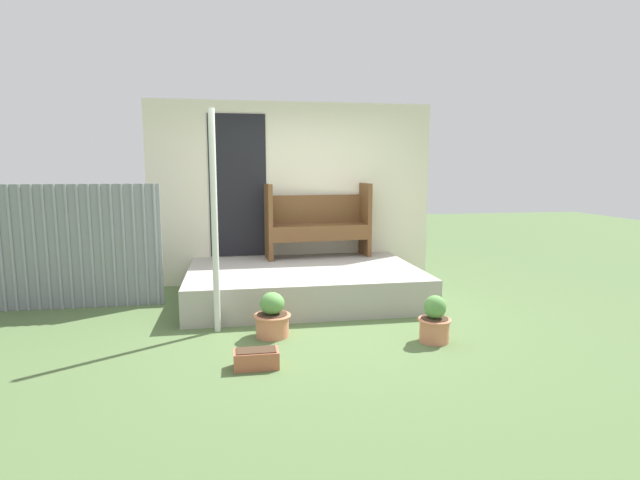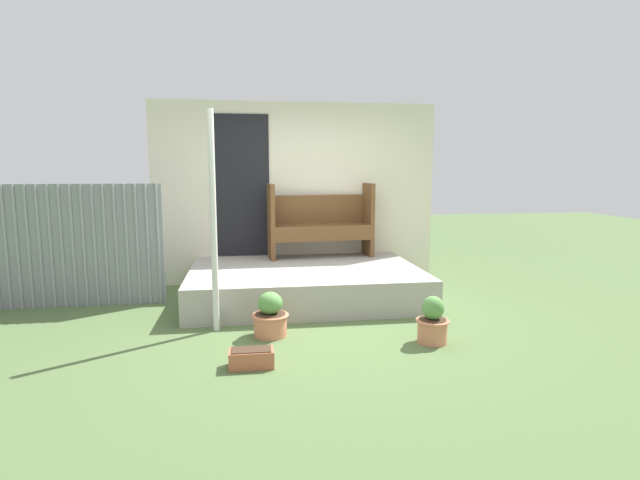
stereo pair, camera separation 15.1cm
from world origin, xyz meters
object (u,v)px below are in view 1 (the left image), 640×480
Objects in this scene: support_post at (215,223)px; bench at (318,220)px; planter_box_rect at (256,359)px; flower_pot_middle at (435,322)px; flower_pot_left at (272,317)px.

bench is at bearing 53.92° from support_post.
flower_pot_middle is at bearing 11.25° from planter_box_rect.
planter_box_rect is (-1.02, -2.90, -0.86)m from bench.
planter_box_rect is (0.35, -1.03, -1.05)m from support_post.
flower_pot_middle is (1.53, -0.43, 0.00)m from flower_pot_left.
support_post reaches higher than planter_box_rect.
bench reaches higher than flower_pot_left.
flower_pot_middle is at bearing -18.19° from support_post.
support_post is 5.00× the size of flower_pot_left.
bench is 3.19m from planter_box_rect.
flower_pot_middle is 1.77m from planter_box_rect.
support_post is 5.96× the size of planter_box_rect.
support_post is 1.51m from planter_box_rect.
support_post is 1.11m from flower_pot_left.
flower_pot_middle is at bearing -79.33° from bench.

